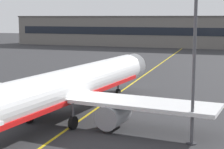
# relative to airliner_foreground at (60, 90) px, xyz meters

# --- Properties ---
(taxiway_centreline) EXTENTS (8.56, 179.82, 0.01)m
(taxiway_centreline) POSITION_rel_airliner_foreground_xyz_m (0.97, 16.90, -3.37)
(taxiway_centreline) COLOR yellow
(taxiway_centreline) RESTS_ON ground
(airliner_foreground) EXTENTS (32.32, 41.52, 11.65)m
(airliner_foreground) POSITION_rel_airliner_foreground_xyz_m (0.00, 0.00, 0.00)
(airliner_foreground) COLOR white
(airliner_foreground) RESTS_ON ground
(apron_lamp_post) EXTENTS (2.24, 0.90, 14.50)m
(apron_lamp_post) POSITION_rel_airliner_foreground_xyz_m (13.84, -2.59, 4.19)
(apron_lamp_post) COLOR #515156
(apron_lamp_post) RESTS_ON ground
(terminal_building) EXTENTS (142.52, 12.40, 11.25)m
(terminal_building) POSITION_rel_airliner_foreground_xyz_m (2.82, 103.17, 2.26)
(terminal_building) COLOR slate
(terminal_building) RESTS_ON ground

